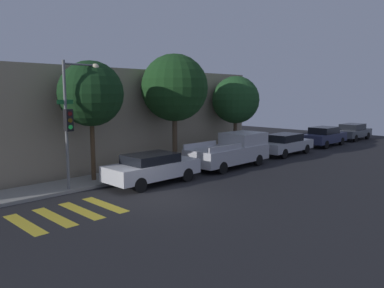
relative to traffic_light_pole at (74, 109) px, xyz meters
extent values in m
plane|color=black|center=(1.66, -3.37, -3.51)|extent=(60.00, 60.00, 0.00)
cube|color=gray|center=(1.66, 0.89, -3.44)|extent=(26.00, 2.13, 0.14)
cube|color=gray|center=(1.66, 5.36, -0.78)|extent=(26.00, 6.00, 5.47)
cube|color=gold|center=(-3.24, -2.57, -3.51)|extent=(0.45, 2.60, 0.00)
cube|color=gold|center=(-2.26, -2.57, -3.51)|extent=(0.45, 2.60, 0.00)
cube|color=gold|center=(-1.27, -2.57, -3.51)|extent=(0.45, 2.60, 0.00)
cube|color=gold|center=(-0.29, -2.57, -3.51)|extent=(0.45, 2.60, 0.00)
cylinder|color=slate|center=(-0.34, 0.08, -0.77)|extent=(0.12, 0.12, 5.48)
cube|color=black|center=(-0.34, -0.13, -0.46)|extent=(0.30, 0.30, 0.90)
cylinder|color=#4C0C0C|center=(-0.34, -0.29, -0.19)|extent=(0.18, 0.02, 0.18)
cylinder|color=#593D0A|center=(-0.34, -0.29, -0.46)|extent=(0.18, 0.02, 0.18)
cylinder|color=#26E54C|center=(-0.34, -0.29, -0.73)|extent=(0.18, 0.02, 0.18)
cube|color=#19662D|center=(-0.34, 0.08, 0.28)|extent=(0.70, 0.02, 0.18)
cylinder|color=slate|center=(0.38, 0.08, 1.82)|extent=(1.45, 0.08, 0.08)
sphere|color=#F9E5B2|center=(1.11, 0.08, 1.72)|extent=(0.36, 0.36, 0.36)
cube|color=silver|center=(3.11, -1.27, -2.85)|extent=(4.50, 1.83, 0.68)
cube|color=black|center=(3.00, -1.27, -2.31)|extent=(2.34, 1.61, 0.41)
cylinder|color=black|center=(4.51, -0.45, -3.19)|extent=(0.64, 0.22, 0.64)
cylinder|color=black|center=(4.51, -2.09, -3.19)|extent=(0.64, 0.22, 0.64)
cylinder|color=black|center=(1.72, -0.45, -3.19)|extent=(0.64, 0.22, 0.64)
cylinder|color=black|center=(1.72, -2.09, -3.19)|extent=(0.64, 0.22, 0.64)
cube|color=#BCBCC1|center=(8.58, -1.27, -2.76)|extent=(5.20, 2.07, 0.85)
cube|color=#BCBCC1|center=(10.01, -1.27, -1.99)|extent=(2.34, 1.91, 0.69)
cube|color=#BCBCC1|center=(7.28, -0.36, -2.20)|extent=(2.60, 0.08, 0.28)
cube|color=#BCBCC1|center=(7.28, -2.18, -2.20)|extent=(2.60, 0.08, 0.28)
cylinder|color=black|center=(10.19, -0.32, -3.19)|extent=(0.64, 0.22, 0.64)
cylinder|color=black|center=(10.19, -2.22, -3.19)|extent=(0.64, 0.22, 0.64)
cylinder|color=black|center=(6.96, -0.32, -3.19)|extent=(0.64, 0.22, 0.64)
cylinder|color=black|center=(6.96, -2.22, -3.19)|extent=(0.64, 0.22, 0.64)
cube|color=#B7BABF|center=(14.74, -1.27, -2.88)|extent=(4.69, 1.78, 0.62)
cube|color=black|center=(14.63, -1.27, -2.33)|extent=(2.44, 1.56, 0.49)
cylinder|color=black|center=(16.20, -0.47, -3.19)|extent=(0.64, 0.22, 0.64)
cylinder|color=black|center=(16.20, -2.07, -3.19)|extent=(0.64, 0.22, 0.64)
cylinder|color=black|center=(13.29, -0.47, -3.19)|extent=(0.64, 0.22, 0.64)
cylinder|color=black|center=(13.29, -2.07, -3.19)|extent=(0.64, 0.22, 0.64)
cube|color=#2D3351|center=(20.70, -1.27, -2.85)|extent=(4.56, 1.76, 0.69)
cube|color=black|center=(20.59, -1.27, -2.25)|extent=(2.37, 1.54, 0.51)
cylinder|color=black|center=(22.12, -0.48, -3.19)|extent=(0.64, 0.22, 0.64)
cylinder|color=black|center=(22.12, -2.06, -3.19)|extent=(0.64, 0.22, 0.64)
cylinder|color=black|center=(19.29, -0.48, -3.19)|extent=(0.64, 0.22, 0.64)
cylinder|color=black|center=(19.29, -2.06, -3.19)|extent=(0.64, 0.22, 0.64)
cube|color=#4C5156|center=(26.39, -1.27, -2.88)|extent=(4.62, 1.74, 0.61)
cube|color=black|center=(26.27, -1.27, -2.32)|extent=(2.40, 1.53, 0.51)
cylinder|color=black|center=(27.82, -0.49, -3.19)|extent=(0.64, 0.22, 0.64)
cylinder|color=black|center=(27.82, -2.05, -3.19)|extent=(0.64, 0.22, 0.64)
cylinder|color=black|center=(24.96, -0.49, -3.19)|extent=(0.64, 0.22, 0.64)
cylinder|color=black|center=(24.96, -2.05, -3.19)|extent=(0.64, 0.22, 0.64)
cylinder|color=#4C3823|center=(1.32, 0.86, -2.01)|extent=(0.21, 0.21, 3.01)
sphere|color=#143316|center=(1.32, 0.86, 0.61)|extent=(2.97, 2.97, 2.97)
cylinder|color=brown|center=(6.49, 0.86, -1.98)|extent=(0.28, 0.28, 3.06)
sphere|color=#193D19|center=(6.49, 0.86, 0.94)|extent=(3.69, 3.69, 3.69)
cylinder|color=brown|center=(11.97, 0.86, -2.23)|extent=(0.25, 0.25, 2.57)
sphere|color=#1E4721|center=(11.97, 0.86, 0.21)|extent=(3.10, 3.10, 3.10)
camera|label=1|loc=(-7.67, -14.39, 0.60)|focal=35.00mm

